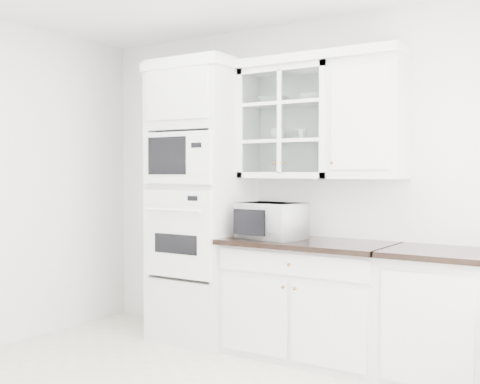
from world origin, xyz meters
The scene contains 12 objects.
room_shell centered at (0.00, 0.43, 1.78)m, with size 4.00×3.50×2.70m.
oven_column centered at (-0.75, 1.42, 1.20)m, with size 0.76×0.68×2.40m.
base_cabinet_run centered at (0.28, 1.45, 0.46)m, with size 1.32×0.67×0.92m.
extra_base_cabinet centered at (1.28, 1.45, 0.46)m, with size 0.72×0.67×0.92m.
upper_cabinet_glass centered at (0.03, 1.58, 1.85)m, with size 0.80×0.33×0.90m.
upper_cabinet_solid centered at (0.71, 1.58, 1.85)m, with size 0.55×0.33×0.90m, color silver.
crown_molding centered at (-0.07, 1.56, 2.33)m, with size 2.14×0.38×0.07m, color white.
countertop_microwave centered at (-0.02, 1.40, 1.06)m, with size 0.49×0.41×0.29m, color white.
bowl_a centered at (-0.12, 1.58, 2.04)m, with size 0.24×0.24×0.06m, color white.
bowl_b centered at (0.23, 1.60, 2.04)m, with size 0.21×0.21×0.06m, color white.
cup_a centered at (-0.08, 1.59, 1.76)m, with size 0.12×0.12×0.10m, color white.
cup_b centered at (0.15, 1.57, 1.75)m, with size 0.09×0.09×0.08m, color white.
Camera 1 is at (2.40, -2.73, 1.46)m, focal length 45.00 mm.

